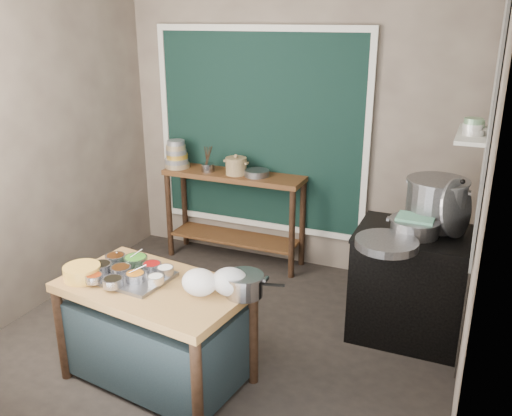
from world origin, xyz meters
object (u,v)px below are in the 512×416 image
at_px(back_counter, 234,217).
at_px(stove_block, 413,286).
at_px(utensil_cup, 208,168).
at_px(condiment_tray, 130,276).
at_px(prep_table, 156,333).
at_px(saucepan, 244,285).
at_px(yellow_basin, 82,272).
at_px(stock_pot, 436,203).
at_px(ceramic_crock, 236,167).
at_px(steamer, 415,227).

distance_m(back_counter, stove_block, 2.04).
bearing_deg(utensil_cup, condiment_tray, -77.87).
height_order(prep_table, utensil_cup, utensil_cup).
distance_m(condiment_tray, saucepan, 0.82).
bearing_deg(condiment_tray, saucepan, 6.03).
height_order(stove_block, saucepan, saucepan).
bearing_deg(saucepan, yellow_basin, 177.04).
bearing_deg(back_counter, stock_pot, -15.00).
relative_size(back_counter, ceramic_crock, 6.52).
relative_size(back_counter, stove_block, 1.61).
xyz_separation_m(saucepan, ceramic_crock, (-0.93, 1.89, 0.20)).
height_order(stove_block, yellow_basin, stove_block).
relative_size(yellow_basin, stock_pot, 0.51).
height_order(saucepan, utensil_cup, utensil_cup).
relative_size(prep_table, yellow_basin, 5.02).
bearing_deg(back_counter, yellow_basin, -93.38).
height_order(stove_block, steamer, steamer).
distance_m(prep_table, steamer, 2.04).
relative_size(prep_table, stock_pot, 2.58).
bearing_deg(prep_table, condiment_tray, -178.48).
relative_size(condiment_tray, saucepan, 2.10).
bearing_deg(stove_block, utensil_cup, 162.56).
bearing_deg(stock_pot, ceramic_crock, 165.65).
relative_size(condiment_tray, stock_pot, 1.13).
bearing_deg(stove_block, ceramic_crock, 159.48).
bearing_deg(ceramic_crock, prep_table, -81.00).
relative_size(stove_block, yellow_basin, 3.61).
xyz_separation_m(prep_table, stove_block, (1.54, 1.30, 0.05)).
xyz_separation_m(saucepan, utensil_cup, (-1.24, 1.87, 0.17)).
bearing_deg(prep_table, steamer, 47.37).
bearing_deg(utensil_cup, back_counter, 10.71).
xyz_separation_m(condiment_tray, utensil_cup, (-0.42, 1.96, 0.23)).
height_order(stove_block, utensil_cup, utensil_cup).
xyz_separation_m(condiment_tray, steamer, (1.71, 1.22, 0.18)).
height_order(yellow_basin, steamer, steamer).
relative_size(condiment_tray, ceramic_crock, 2.46).
bearing_deg(condiment_tray, stove_block, 36.23).
height_order(prep_table, stock_pot, stock_pot).
bearing_deg(yellow_basin, back_counter, 86.62).
bearing_deg(prep_table, stock_pot, 50.55).
distance_m(back_counter, utensil_cup, 0.58).
bearing_deg(stock_pot, steamer, -114.25).
bearing_deg(back_counter, ceramic_crock, -39.28).
height_order(prep_table, condiment_tray, condiment_tray).
distance_m(prep_table, back_counter, 2.06).
distance_m(condiment_tray, stock_pot, 2.37).
height_order(ceramic_crock, stock_pot, stock_pot).
xyz_separation_m(utensil_cup, steamer, (2.13, -0.73, -0.05)).
xyz_separation_m(ceramic_crock, stock_pot, (1.94, -0.50, 0.04)).
distance_m(prep_table, stove_block, 2.02).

